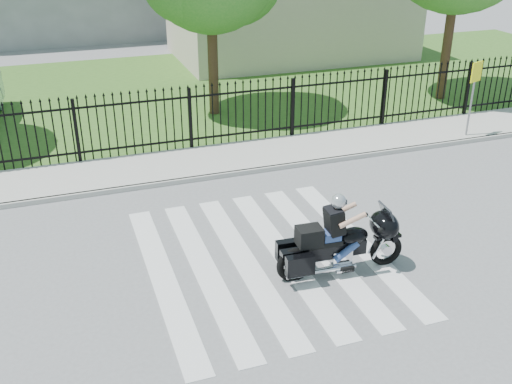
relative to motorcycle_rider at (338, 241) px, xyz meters
name	(u,v)px	position (x,y,z in m)	size (l,w,h in m)	color
ground	(266,260)	(-1.10, 0.84, -0.68)	(120.00, 120.00, 0.00)	slate
crosswalk	(266,259)	(-1.10, 0.84, -0.67)	(5.00, 5.50, 0.01)	silver
sidewalk	(201,162)	(-1.10, 5.84, -0.62)	(40.00, 2.00, 0.12)	#ADAAA3
curb	(211,177)	(-1.10, 4.84, -0.62)	(40.00, 0.12, 0.12)	#ADAAA3
grass_strip	(153,93)	(-1.10, 12.84, -0.67)	(40.00, 12.00, 0.02)	#345B1F
iron_fence	(190,120)	(-1.10, 6.84, 0.23)	(26.00, 0.04, 1.80)	black
building_low	(290,16)	(5.90, 16.84, 1.07)	(10.00, 6.00, 3.50)	#B9AC9A
motorcycle_rider	(338,241)	(0.00, 0.00, 0.00)	(2.50, 0.82, 1.65)	black
traffic_sign	(474,84)	(6.71, 5.12, 0.98)	(0.45, 0.20, 2.15)	gray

